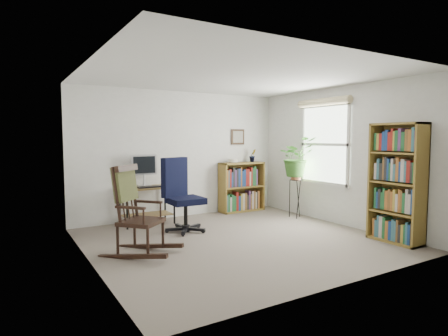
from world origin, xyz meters
TOP-DOWN VIEW (x-y plane):
  - floor at (0.00, 0.00)m, footprint 4.20×4.00m
  - ceiling at (0.00, 0.00)m, footprint 4.20×4.00m
  - wall_back at (0.00, 2.00)m, footprint 4.20×0.00m
  - wall_front at (0.00, -2.00)m, footprint 4.20×0.00m
  - wall_left at (-2.10, 0.00)m, footprint 0.00×4.00m
  - wall_right at (2.10, 0.00)m, footprint 0.00×4.00m
  - window at (2.06, 0.30)m, footprint 0.12×1.20m
  - desk at (-0.80, 1.70)m, footprint 0.92×0.51m
  - monitor at (-0.80, 1.84)m, footprint 0.46×0.16m
  - keyboard at (-0.80, 1.58)m, footprint 0.40×0.15m
  - office_chair at (-0.45, 0.86)m, footprint 0.86×0.86m
  - rocking_chair at (-1.45, 0.08)m, footprint 1.14×1.17m
  - low_bookshelf at (1.28, 1.82)m, footprint 0.96×0.32m
  - tall_bookshelf at (1.92, -1.26)m, footprint 0.33×0.76m
  - plant_stand at (1.80, 0.75)m, footprint 0.27×0.27m
  - spider_plant at (1.80, 0.75)m, footprint 1.69×1.88m
  - potted_plant_small at (1.56, 1.83)m, footprint 0.13×0.24m
  - framed_picture at (1.28, 1.97)m, footprint 0.32×0.04m

SIDE VIEW (x-z plane):
  - floor at x=0.00m, z-range 0.00..0.00m
  - desk at x=-0.80m, z-range 0.00..0.66m
  - plant_stand at x=1.80m, z-range 0.00..0.85m
  - low_bookshelf at x=1.28m, z-range 0.00..1.02m
  - rocking_chair at x=-1.45m, z-range 0.00..1.19m
  - office_chair at x=-0.45m, z-range 0.00..1.22m
  - keyboard at x=-0.80m, z-range 0.66..0.69m
  - tall_bookshelf at x=1.92m, z-range 0.00..1.73m
  - monitor at x=-0.80m, z-range 0.66..1.22m
  - potted_plant_small at x=1.56m, z-range 1.02..1.12m
  - wall_back at x=0.00m, z-range 0.00..2.40m
  - wall_front at x=0.00m, z-range 0.00..2.40m
  - wall_left at x=-2.10m, z-range 0.00..2.40m
  - wall_right at x=2.10m, z-range 0.00..2.40m
  - window at x=2.06m, z-range 0.65..2.15m
  - spider_plant at x=1.80m, z-range 0.79..2.25m
  - framed_picture at x=1.28m, z-range 1.38..1.70m
  - ceiling at x=0.00m, z-range 2.40..2.40m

